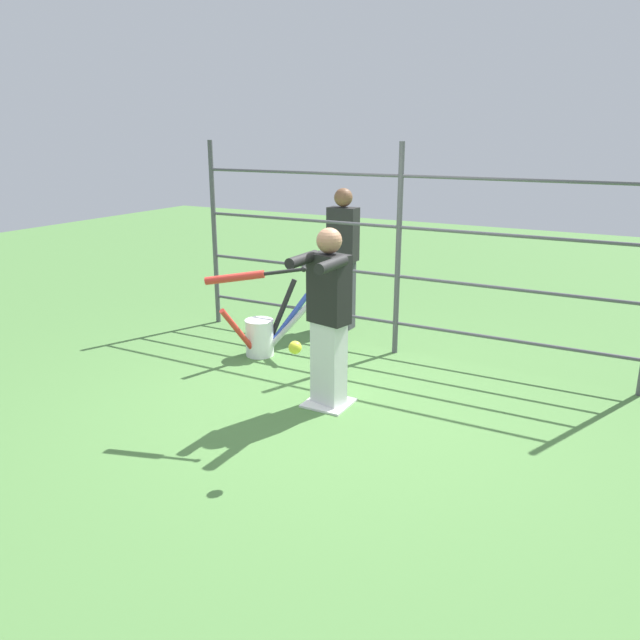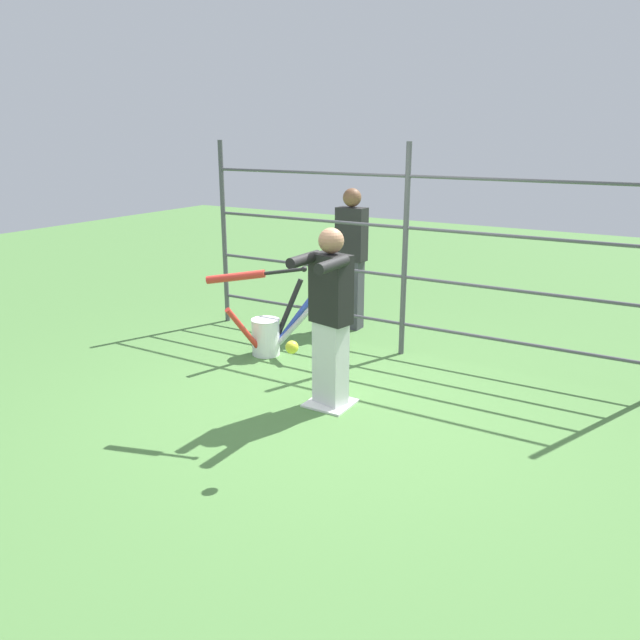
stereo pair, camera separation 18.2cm
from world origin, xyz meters
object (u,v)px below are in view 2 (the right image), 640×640
object	(u,v)px
baseball_bat_swinging	(244,276)
bat_bucket	(269,334)
batter	(330,313)
softball_in_flight	(292,347)
bystander_behind_fence	(351,257)

from	to	relation	value
baseball_bat_swinging	bat_bucket	bearing A→B (deg)	-60.87
baseball_bat_swinging	batter	bearing A→B (deg)	-127.17
batter	baseball_bat_swinging	size ratio (longest dim) A/B	2.05
softball_in_flight	bat_bucket	xyz separation A→B (m)	(1.53, -1.85, -0.67)
batter	bystander_behind_fence	bearing A→B (deg)	-66.34
batter	baseball_bat_swinging	distance (m)	0.86
batter	bat_bucket	distance (m)	1.63
batter	bat_bucket	world-z (taller)	batter
batter	bystander_behind_fence	xyz separation A→B (m)	(0.96, -2.18, 0.04)
bystander_behind_fence	softball_in_flight	bearing A→B (deg)	111.04
baseball_bat_swinging	softball_in_flight	distance (m)	0.92
baseball_bat_swinging	softball_in_flight	size ratio (longest dim) A/B	8.26
bat_bucket	bystander_behind_fence	size ratio (longest dim) A/B	0.51
baseball_bat_swinging	softball_in_flight	xyz separation A→B (m)	(-0.74, 0.42, -0.36)
softball_in_flight	bystander_behind_fence	xyz separation A→B (m)	(1.23, -3.21, -0.00)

